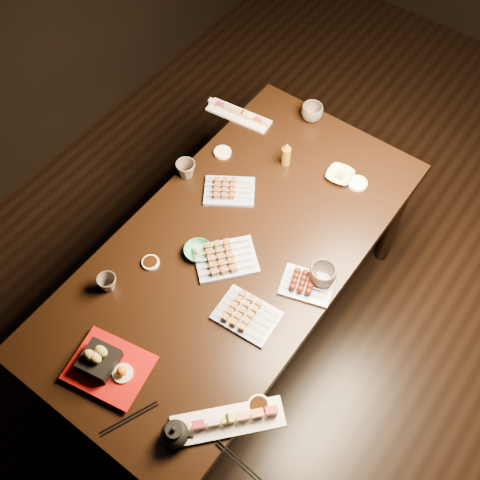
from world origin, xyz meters
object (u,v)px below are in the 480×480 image
at_px(teacup_far_right, 312,113).
at_px(yakitori_plate_right, 247,313).
at_px(yakitori_plate_center, 226,256).
at_px(teacup_near_left, 108,283).
at_px(sushi_platter_near, 228,420).
at_px(teacup_far_left, 186,170).
at_px(edamame_bowl_cream, 340,176).
at_px(tempura_tray, 108,364).
at_px(sushi_platter_far, 239,113).
at_px(edamame_bowl_green, 198,252).
at_px(condiment_bottle, 286,154).
at_px(yakitori_plate_left, 229,188).
at_px(teacup_mid_right, 322,275).
at_px(dining_table, 234,294).
at_px(teapot, 175,433).

bearing_deg(teacup_far_right, yakitori_plate_right, -70.23).
relative_size(yakitori_plate_center, teacup_near_left, 3.20).
relative_size(sushi_platter_near, teacup_far_left, 4.52).
distance_m(edamame_bowl_cream, teacup_near_left, 1.12).
relative_size(yakitori_plate_right, teacup_far_right, 2.28).
bearing_deg(teacup_far_right, tempura_tray, -86.36).
distance_m(sushi_platter_far, edamame_bowl_cream, 0.59).
relative_size(edamame_bowl_green, condiment_bottle, 0.89).
xyz_separation_m(yakitori_plate_left, teacup_mid_right, (0.56, -0.14, 0.01)).
height_order(sushi_platter_far, teacup_near_left, teacup_near_left).
relative_size(yakitori_plate_center, condiment_bottle, 1.90).
height_order(dining_table, yakitori_plate_right, yakitori_plate_right).
xyz_separation_m(dining_table, yakitori_plate_right, (0.22, -0.21, 0.40)).
bearing_deg(yakitori_plate_right, teacup_near_left, -160.68).
xyz_separation_m(teacup_far_left, teacup_far_right, (0.26, 0.63, 0.00)).
distance_m(yakitori_plate_left, teapot, 1.07).
xyz_separation_m(yakitori_plate_right, teacup_near_left, (-0.51, -0.22, 0.01)).
height_order(tempura_tray, teacup_mid_right, tempura_tray).
bearing_deg(yakitori_plate_right, teacup_mid_right, 60.66).
relative_size(teacup_far_left, teapot, 0.75).
distance_m(edamame_bowl_green, teacup_near_left, 0.38).
relative_size(sushi_platter_near, yakitori_plate_left, 1.80).
height_order(teacup_far_right, teapot, teapot).
bearing_deg(yakitori_plate_left, teapot, -96.39).
height_order(sushi_platter_near, condiment_bottle, condiment_bottle).
bearing_deg(dining_table, teacup_near_left, -139.88).
xyz_separation_m(edamame_bowl_cream, condiment_bottle, (-0.24, -0.07, 0.05)).
bearing_deg(teacup_mid_right, yakitori_plate_center, -157.24).
bearing_deg(sushi_platter_near, edamame_bowl_cream, 54.92).
xyz_separation_m(teapot, condiment_bottle, (-0.39, 1.24, 0.02)).
distance_m(teacup_near_left, condiment_bottle, 0.97).
relative_size(yakitori_plate_left, teacup_mid_right, 2.02).
distance_m(teacup_far_right, teapot, 1.61).
bearing_deg(yakitori_plate_right, teapot, -86.07).
bearing_deg(condiment_bottle, sushi_platter_far, 162.31).
xyz_separation_m(sushi_platter_far, teacup_far_right, (0.29, 0.19, 0.02)).
height_order(yakitori_plate_center, teacup_far_right, teacup_far_right).
distance_m(yakitori_plate_right, teacup_far_left, 0.75).
relative_size(sushi_platter_near, teapot, 3.41).
xyz_separation_m(teacup_near_left, teacup_far_left, (-0.12, 0.63, 0.00)).
distance_m(dining_table, teacup_far_right, 0.93).
bearing_deg(edamame_bowl_green, teacup_far_left, 135.89).
height_order(sushi_platter_near, yakitori_plate_left, yakitori_plate_left).
bearing_deg(edamame_bowl_green, edamame_bowl_cream, 69.58).
bearing_deg(sushi_platter_far, tempura_tray, 99.52).
xyz_separation_m(yakitori_plate_left, tempura_tray, (0.14, -0.91, 0.02)).
height_order(edamame_bowl_cream, tempura_tray, tempura_tray).
distance_m(edamame_bowl_green, tempura_tray, 0.58).
distance_m(sushi_platter_near, yakitori_plate_right, 0.41).
bearing_deg(teacup_mid_right, teacup_far_right, 125.38).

